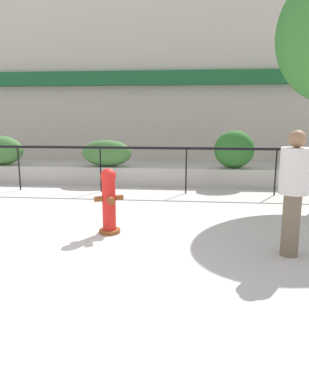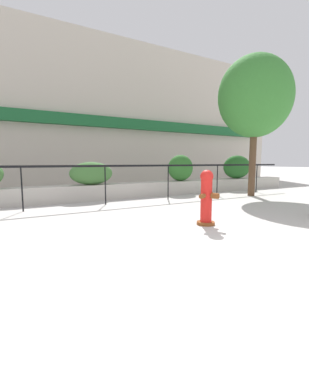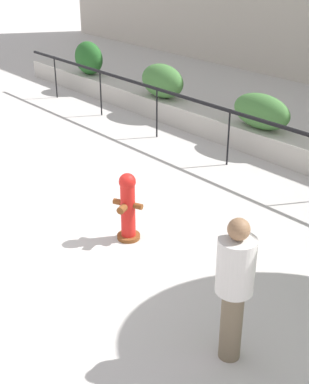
{
  "view_description": "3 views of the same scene",
  "coord_description": "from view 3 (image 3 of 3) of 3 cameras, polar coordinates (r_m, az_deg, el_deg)",
  "views": [
    {
      "loc": [
        2.3,
        -4.23,
        1.93
      ],
      "look_at": [
        1.58,
        2.78,
        0.46
      ],
      "focal_mm": 35.0,
      "sensor_mm": 36.0,
      "label": 1
    },
    {
      "loc": [
        -2.36,
        -2.22,
        1.23
      ],
      "look_at": [
        0.58,
        3.02,
        0.53
      ],
      "focal_mm": 24.0,
      "sensor_mm": 36.0,
      "label": 2
    },
    {
      "loc": [
        6.54,
        -2.72,
        4.23
      ],
      "look_at": [
        0.73,
        2.34,
        0.47
      ],
      "focal_mm": 50.0,
      "sensor_mm": 36.0,
      "label": 3
    }
  ],
  "objects": [
    {
      "name": "hedge_bush_2",
      "position": [
        11.46,
        11.34,
        8.43
      ],
      "size": [
        1.4,
        0.62,
        0.73
      ],
      "primitive_type": "ellipsoid",
      "color": "#427538",
      "rests_on": "planter_wall_low"
    },
    {
      "name": "planter_wall_low",
      "position": [
        11.61,
        11.42,
        5.42
      ],
      "size": [
        18.0,
        0.7,
        0.5
      ],
      "primitive_type": "cube",
      "color": "#B7B2A8",
      "rests_on": "ground"
    },
    {
      "name": "pedestrian",
      "position": [
        5.63,
        8.54,
        -9.49
      ],
      "size": [
        0.47,
        0.47,
        1.73
      ],
      "color": "brown",
      "rests_on": "ground"
    },
    {
      "name": "hedge_bush_0",
      "position": [
        15.92,
        -7.04,
        14.0
      ],
      "size": [
        1.05,
        0.64,
        0.94
      ],
      "primitive_type": "ellipsoid",
      "color": "#235B23",
      "rests_on": "planter_wall_low"
    },
    {
      "name": "hedge_bush_1",
      "position": [
        13.48,
        0.84,
        11.76
      ],
      "size": [
        1.33,
        0.7,
        0.83
      ],
      "primitive_type": "ellipsoid",
      "color": "#427538",
      "rests_on": "planter_wall_low"
    },
    {
      "name": "ground_plane",
      "position": [
        8.25,
        -15.83,
        -5.96
      ],
      "size": [
        120.0,
        120.0,
        0.0
      ],
      "primitive_type": "plane",
      "color": "#BCB7B2"
    },
    {
      "name": "fire_hydrant",
      "position": [
        7.97,
        -2.87,
        -1.53
      ],
      "size": [
        0.47,
        0.48,
        1.08
      ],
      "color": "brown",
      "rests_on": "ground"
    },
    {
      "name": "fence_railing_segment",
      "position": [
        10.54,
        8.03,
        8.01
      ],
      "size": [
        15.0,
        0.05,
        1.15
      ],
      "color": "black",
      "rests_on": "ground"
    }
  ]
}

